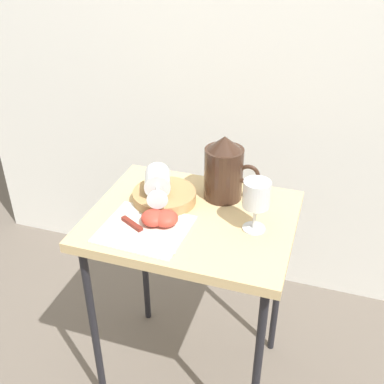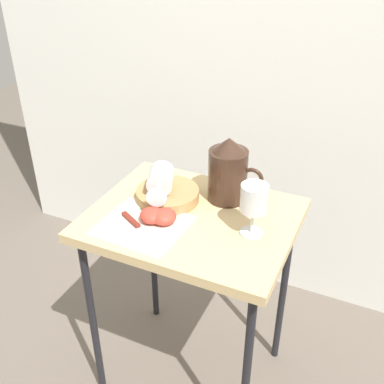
% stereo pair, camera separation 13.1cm
% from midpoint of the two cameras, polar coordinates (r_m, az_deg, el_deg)
% --- Properties ---
extents(ground_plane, '(6.00, 6.00, 0.00)m').
position_cam_midpoint_polar(ground_plane, '(1.83, 2.19, -21.17)').
color(ground_plane, '#665B51').
extents(curtain_drape, '(2.40, 0.03, 2.18)m').
position_cam_midpoint_polar(curtain_drape, '(1.74, 11.26, 18.77)').
color(curtain_drape, white).
rests_on(curtain_drape, ground_plane).
extents(table, '(0.59, 0.48, 0.69)m').
position_cam_midpoint_polar(table, '(1.39, 2.70, -5.29)').
color(table, tan).
rests_on(table, ground_plane).
extents(linen_napkin, '(0.24, 0.22, 0.00)m').
position_cam_midpoint_polar(linen_napkin, '(1.31, -3.25, -4.24)').
color(linen_napkin, silver).
rests_on(linen_napkin, table).
extents(basket_tray, '(0.19, 0.19, 0.03)m').
position_cam_midpoint_polar(basket_tray, '(1.41, -0.37, -0.43)').
color(basket_tray, '#AD8451').
rests_on(basket_tray, table).
extents(pitcher, '(0.17, 0.12, 0.20)m').
position_cam_midpoint_polar(pitcher, '(1.40, 7.14, 2.04)').
color(pitcher, '#382319').
rests_on(pitcher, table).
extents(wine_glass_upright, '(0.07, 0.07, 0.15)m').
position_cam_midpoint_polar(wine_glass_upright, '(1.24, 10.63, -1.19)').
color(wine_glass_upright, silver).
rests_on(wine_glass_upright, table).
extents(wine_glass_tipped_near, '(0.12, 0.17, 0.08)m').
position_cam_midpoint_polar(wine_glass_tipped_near, '(1.38, -1.19, 1.49)').
color(wine_glass_tipped_near, silver).
rests_on(wine_glass_tipped_near, basket_tray).
extents(apple_half_left, '(0.07, 0.07, 0.04)m').
position_cam_midpoint_polar(apple_half_left, '(1.31, -2.07, -2.97)').
color(apple_half_left, '#CC3D2D').
rests_on(apple_half_left, linen_napkin).
extents(apple_half_right, '(0.07, 0.07, 0.04)m').
position_cam_midpoint_polar(apple_half_right, '(1.30, -0.62, -3.13)').
color(apple_half_right, '#CC3D2D').
rests_on(apple_half_right, linen_napkin).
extents(knife, '(0.20, 0.12, 0.01)m').
position_cam_midpoint_polar(knife, '(1.29, -3.93, -4.28)').
color(knife, silver).
rests_on(knife, linen_napkin).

